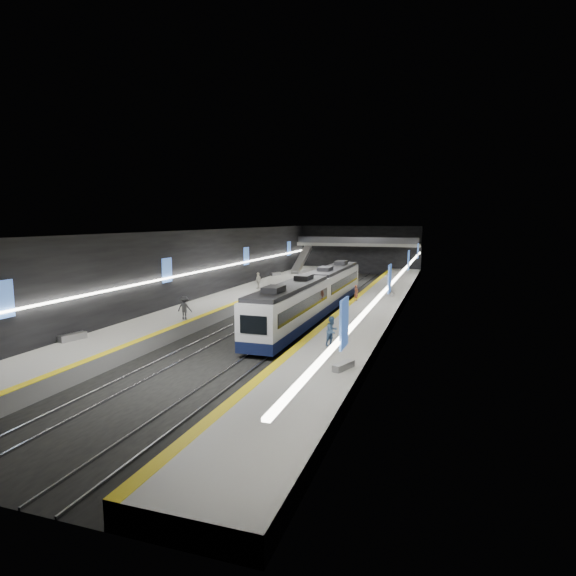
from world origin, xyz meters
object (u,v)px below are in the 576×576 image
(escalator, at_px, (302,259))
(bench_right_near, at_px, (343,366))
(train, at_px, (315,293))
(passenger_left_a, at_px, (258,281))
(bench_left_near, at_px, (73,337))
(bench_left_far, at_px, (275,274))
(passenger_left_b, at_px, (185,308))
(passenger_right_b, at_px, (332,331))
(bench_right_far, at_px, (392,293))
(passenger_right_a, at_px, (356,293))

(escalator, distance_m, bench_right_near, 49.65)
(train, distance_m, passenger_left_a, 12.80)
(escalator, height_order, bench_left_near, escalator)
(bench_left_far, distance_m, passenger_left_b, 31.66)
(passenger_left_a, bearing_deg, passenger_right_b, 39.53)
(train, distance_m, bench_right_far, 10.81)
(passenger_right_b, bearing_deg, bench_left_far, 53.70)
(bench_left_near, xyz_separation_m, passenger_right_b, (16.80, 4.22, 0.72))
(train, distance_m, passenger_right_b, 14.29)
(escalator, xyz_separation_m, passenger_right_a, (13.12, -24.54, -1.11))
(bench_right_far, distance_m, passenger_right_b, 22.37)
(bench_right_near, bearing_deg, bench_left_far, 135.19)
(passenger_left_b, bearing_deg, bench_left_near, 64.58)
(bench_left_near, xyz_separation_m, bench_right_near, (18.55, -0.48, -0.04))
(train, bearing_deg, bench_right_far, 55.32)
(bench_left_near, height_order, bench_left_far, bench_left_near)
(bench_right_near, height_order, passenger_left_a, passenger_left_a)
(train, xyz_separation_m, passenger_left_b, (-8.37, -9.31, -0.24))
(bench_right_near, bearing_deg, passenger_left_b, 169.79)
(escalator, distance_m, passenger_left_b, 37.98)
(passenger_right_a, bearing_deg, train, 163.06)
(escalator, bearing_deg, passenger_left_b, -87.54)
(train, relative_size, passenger_right_b, 15.87)
(train, height_order, escalator, escalator)
(passenger_right_b, bearing_deg, passenger_left_b, 100.95)
(bench_left_near, xyz_separation_m, passenger_right_a, (15.12, 21.76, 0.56))
(bench_right_near, distance_m, passenger_right_a, 22.52)
(bench_right_far, height_order, passenger_right_a, passenger_right_a)
(escalator, bearing_deg, train, -70.74)
(bench_right_near, relative_size, passenger_right_a, 1.02)
(bench_left_near, relative_size, bench_right_far, 1.08)
(passenger_right_b, distance_m, passenger_left_a, 26.35)
(train, relative_size, passenger_left_a, 15.65)
(escalator, relative_size, passenger_left_b, 4.20)
(escalator, height_order, passenger_left_a, escalator)
(train, bearing_deg, bench_right_near, -70.18)
(escalator, height_order, bench_right_far, escalator)
(train, xyz_separation_m, bench_right_near, (6.55, -18.16, -1.00))
(bench_left_near, bearing_deg, train, 69.90)
(escalator, bearing_deg, bench_left_far, -107.14)
(passenger_right_b, relative_size, passenger_left_a, 0.99)
(bench_right_far, bearing_deg, passenger_left_a, 174.29)
(passenger_right_a, height_order, passenger_right_b, passenger_right_b)
(passenger_left_b, bearing_deg, passenger_right_b, 160.56)
(bench_left_near, xyz_separation_m, passenger_left_a, (2.72, 26.49, 0.73))
(bench_right_far, height_order, passenger_left_b, passenger_left_b)
(bench_left_near, relative_size, passenger_right_b, 1.00)
(bench_left_far, distance_m, passenger_left_a, 13.62)
(bench_right_near, relative_size, passenger_right_b, 0.85)
(bench_right_near, bearing_deg, escalator, 129.95)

